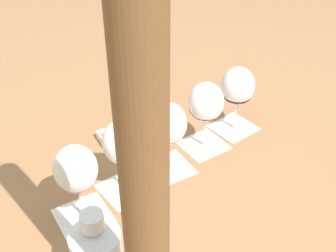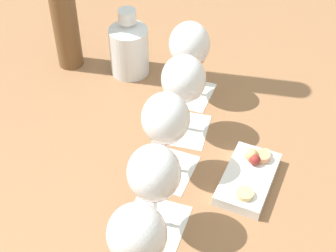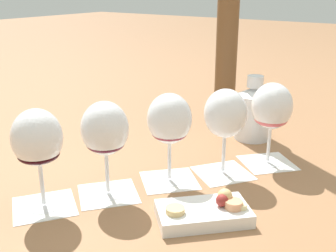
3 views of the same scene
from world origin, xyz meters
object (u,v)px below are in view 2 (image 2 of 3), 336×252
at_px(wine_glass_3, 154,176).
at_px(wine_glass_0, 189,47).
at_px(wine_glass_4, 137,237).
at_px(snack_dish, 249,177).
at_px(wine_glass_1, 184,82).
at_px(wine_glass_2, 163,122).
at_px(ceramic_vase, 129,46).

bearing_deg(wine_glass_3, wine_glass_0, 148.44).
bearing_deg(wine_glass_4, wine_glass_3, 148.40).
bearing_deg(snack_dish, wine_glass_1, -161.05).
relative_size(wine_glass_0, snack_dish, 1.05).
height_order(wine_glass_1, wine_glass_2, same).
distance_m(wine_glass_1, wine_glass_3, 0.26).
bearing_deg(wine_glass_4, wine_glass_0, 148.43).
bearing_deg(wine_glass_0, ceramic_vase, -142.92).
distance_m(wine_glass_2, wine_glass_4, 0.26).
distance_m(wine_glass_0, wine_glass_4, 0.52).
xyz_separation_m(wine_glass_2, wine_glass_3, (0.12, -0.06, 0.00)).
height_order(wine_glass_0, snack_dish, wine_glass_0).
bearing_deg(ceramic_vase, snack_dish, 13.83).
height_order(wine_glass_4, ceramic_vase, wine_glass_4).
height_order(wine_glass_3, wine_glass_4, same).
xyz_separation_m(wine_glass_0, wine_glass_2, (0.21, -0.14, -0.00)).
height_order(wine_glass_0, wine_glass_1, same).
bearing_deg(wine_glass_1, wine_glass_4, -32.65).
bearing_deg(wine_glass_2, snack_dish, 58.16).
xyz_separation_m(wine_glass_4, snack_dish, (-0.14, 0.28, -0.12)).
relative_size(wine_glass_2, wine_glass_3, 1.00).
xyz_separation_m(ceramic_vase, snack_dish, (0.44, 0.11, -0.06)).
relative_size(wine_glass_4, snack_dish, 1.05).
height_order(wine_glass_0, wine_glass_4, same).
bearing_deg(wine_glass_0, snack_dish, 1.08).
distance_m(wine_glass_1, snack_dish, 0.23).
relative_size(wine_glass_1, wine_glass_2, 1.00).
relative_size(wine_glass_3, wine_glass_4, 1.00).
relative_size(wine_glass_0, wine_glass_4, 1.00).
height_order(wine_glass_0, ceramic_vase, wine_glass_0).
xyz_separation_m(wine_glass_3, snack_dish, (-0.03, 0.21, -0.12)).
distance_m(wine_glass_0, wine_glass_1, 0.13).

